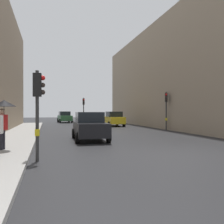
# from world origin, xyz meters

# --- Properties ---
(ground_plane) EXTENTS (120.00, 120.00, 0.00)m
(ground_plane) POSITION_xyz_m (0.00, 0.00, 0.00)
(ground_plane) COLOR #28282B
(sidewalk_kerb) EXTENTS (2.58, 40.00, 0.16)m
(sidewalk_kerb) POSITION_xyz_m (-7.22, 6.00, 0.08)
(sidewalk_kerb) COLOR #A8A5A0
(sidewalk_kerb) RESTS_ON ground
(building_facade_right) EXTENTS (12.00, 31.33, 11.55)m
(building_facade_right) POSITION_xyz_m (11.93, 15.35, 5.77)
(building_facade_right) COLOR gray
(building_facade_right) RESTS_ON ground
(traffic_light_far_median) EXTENTS (0.25, 0.43, 3.63)m
(traffic_light_far_median) POSITION_xyz_m (-0.50, 22.68, 2.51)
(traffic_light_far_median) COLOR #2D2D2D
(traffic_light_far_median) RESTS_ON ground
(traffic_light_mid_street) EXTENTS (0.35, 0.45, 3.65)m
(traffic_light_mid_street) POSITION_xyz_m (5.62, 11.07, 2.52)
(traffic_light_mid_street) COLOR #2D2D2D
(traffic_light_mid_street) RESTS_ON ground
(traffic_light_near_left) EXTENTS (0.43, 0.24, 3.29)m
(traffic_light_near_left) POSITION_xyz_m (-5.60, 0.08, 2.27)
(traffic_light_near_left) COLOR #2D2D2D
(traffic_light_near_left) RESTS_ON ground
(car_green_estate) EXTENTS (2.25, 4.31, 1.76)m
(car_green_estate) POSITION_xyz_m (-2.61, 28.69, 0.88)
(car_green_estate) COLOR #2D6038
(car_green_estate) RESTS_ON ground
(car_yellow_taxi) EXTENTS (2.03, 4.21, 1.76)m
(car_yellow_taxi) POSITION_xyz_m (2.51, 18.39, 0.88)
(car_yellow_taxi) COLOR yellow
(car_yellow_taxi) RESTS_ON ground
(car_dark_suv) EXTENTS (2.14, 4.26, 1.76)m
(car_dark_suv) POSITION_xyz_m (-2.71, 5.68, 0.88)
(car_dark_suv) COLOR black
(car_dark_suv) RESTS_ON ground
(pedestrian_with_umbrella) EXTENTS (1.00, 1.00, 2.14)m
(pedestrian_with_umbrella) POSITION_xyz_m (-7.10, 2.16, 1.84)
(pedestrian_with_umbrella) COLOR black
(pedestrian_with_umbrella) RESTS_ON sidewalk_kerb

